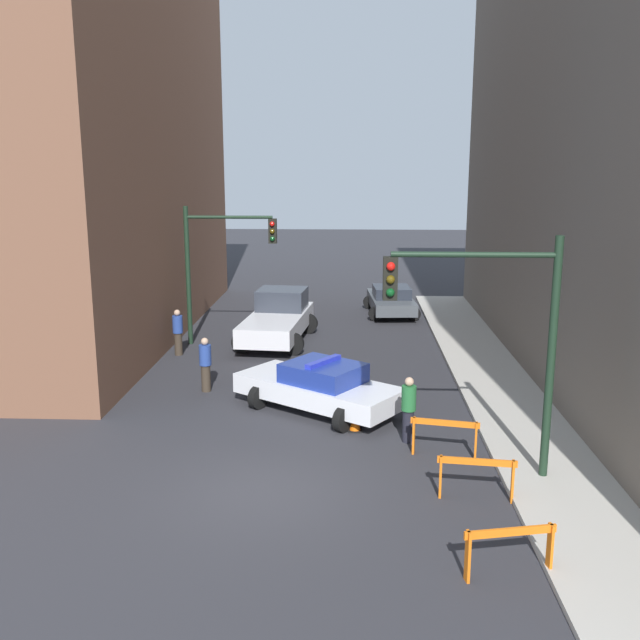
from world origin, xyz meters
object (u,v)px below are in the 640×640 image
(police_car, at_px, (319,386))
(pedestrian_sidewalk, at_px, (409,409))
(white_truck, at_px, (278,318))
(barrier_back, at_px, (445,432))
(traffic_light_far, at_px, (217,255))
(traffic_light_near, at_px, (497,321))
(traffic_cone, at_px, (355,419))
(parked_car_near, at_px, (391,300))
(pedestrian_corner, at_px, (178,332))
(barrier_front, at_px, (510,544))
(pedestrian_crossing, at_px, (205,364))
(barrier_mid, at_px, (477,471))

(police_car, distance_m, pedestrian_sidewalk, 3.11)
(white_truck, xyz_separation_m, barrier_back, (5.01, -10.88, -0.29))
(traffic_light_far, distance_m, pedestrian_sidewalk, 11.70)
(traffic_light_near, distance_m, pedestrian_sidewalk, 3.74)
(traffic_light_far, xyz_separation_m, traffic_cone, (5.13, -8.77, -3.08))
(parked_car_near, xyz_separation_m, traffic_cone, (-1.69, -14.46, -0.36))
(parked_car_near, bearing_deg, police_car, -105.65)
(traffic_light_near, bearing_deg, parked_car_near, 94.04)
(traffic_light_near, distance_m, white_truck, 13.66)
(traffic_cone, bearing_deg, white_truck, 107.40)
(pedestrian_corner, distance_m, barrier_front, 16.27)
(pedestrian_crossing, height_order, pedestrian_sidewalk, same)
(pedestrian_crossing, xyz_separation_m, barrier_mid, (6.93, -6.80, -0.24))
(barrier_front, bearing_deg, pedestrian_sidewalk, 101.74)
(pedestrian_sidewalk, bearing_deg, white_truck, 38.02)
(pedestrian_corner, relative_size, barrier_back, 1.05)
(traffic_light_near, relative_size, pedestrian_crossing, 3.13)
(white_truck, bearing_deg, traffic_light_far, -159.87)
(pedestrian_sidewalk, bearing_deg, traffic_light_near, -127.27)
(traffic_light_far, distance_m, barrier_front, 17.33)
(parked_car_near, height_order, barrier_mid, parked_car_near)
(barrier_front, bearing_deg, barrier_back, 95.00)
(traffic_light_near, height_order, pedestrian_crossing, traffic_light_near)
(parked_car_near, bearing_deg, barrier_mid, -91.63)
(pedestrian_crossing, xyz_separation_m, pedestrian_corner, (-1.82, 4.07, 0.00))
(traffic_light_far, height_order, pedestrian_crossing, traffic_light_far)
(traffic_cone, bearing_deg, barrier_front, -68.88)
(pedestrian_crossing, height_order, pedestrian_corner, same)
(pedestrian_corner, xyz_separation_m, barrier_front, (8.82, -13.67, -0.24))
(pedestrian_corner, bearing_deg, traffic_light_near, -128.02)
(barrier_back, bearing_deg, traffic_cone, 143.63)
(barrier_front, distance_m, barrier_back, 5.01)
(police_car, relative_size, barrier_mid, 3.08)
(barrier_mid, xyz_separation_m, traffic_cone, (-2.45, 3.72, -0.30))
(traffic_light_near, xyz_separation_m, parked_car_near, (-1.21, 17.19, -2.86))
(police_car, bearing_deg, pedestrian_corner, 77.74)
(pedestrian_corner, xyz_separation_m, barrier_mid, (8.75, -10.86, -0.24))
(barrier_front, bearing_deg, white_truck, 108.95)
(parked_car_near, relative_size, barrier_back, 2.80)
(parked_car_near, height_order, pedestrian_crossing, pedestrian_crossing)
(parked_car_near, xyz_separation_m, barrier_front, (0.83, -20.99, -0.06))
(traffic_light_far, bearing_deg, pedestrian_sidewalk, -55.71)
(white_truck, distance_m, pedestrian_crossing, 6.46)
(traffic_light_near, xyz_separation_m, traffic_light_far, (-8.03, 11.51, -0.13))
(traffic_light_far, bearing_deg, barrier_back, -55.01)
(white_truck, height_order, barrier_back, white_truck)
(traffic_light_far, xyz_separation_m, barrier_back, (7.22, -10.31, -2.78))
(pedestrian_corner, relative_size, pedestrian_sidewalk, 1.00)
(police_car, height_order, pedestrian_sidewalk, pedestrian_sidewalk)
(traffic_light_near, bearing_deg, pedestrian_crossing, 141.79)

